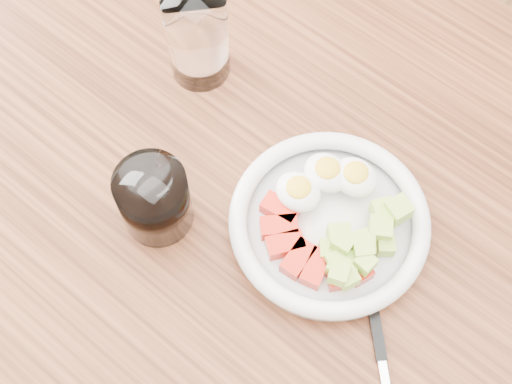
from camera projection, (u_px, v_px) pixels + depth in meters
ground at (257, 354)px, 1.53m from camera, size 4.00×4.00×0.00m
dining_table at (257, 244)px, 0.92m from camera, size 1.50×0.90×0.77m
bowl at (330, 221)px, 0.81m from camera, size 0.23×0.23×0.05m
fork at (379, 344)px, 0.76m from camera, size 0.13×0.14×0.01m
water_glass at (197, 35)px, 0.86m from camera, size 0.08×0.08×0.14m
coffee_glass at (154, 200)px, 0.79m from camera, size 0.08×0.08×0.09m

